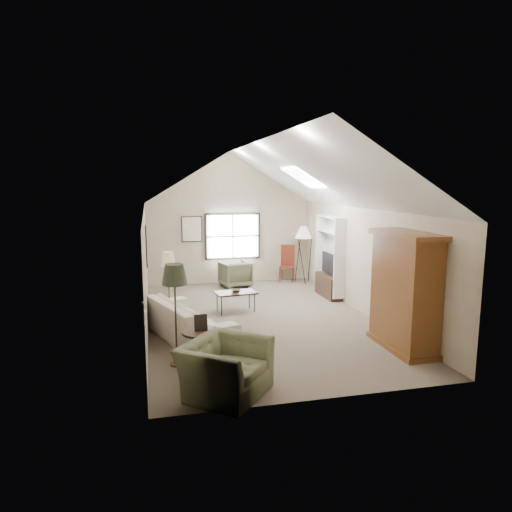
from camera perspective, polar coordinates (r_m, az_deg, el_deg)
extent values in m
cube|color=brown|center=(10.54, 0.50, -7.87)|extent=(5.00, 8.00, 0.01)
cube|color=#BBA98D|center=(14.12, -3.35, 1.68)|extent=(5.00, 0.01, 2.50)
cube|color=#BBA98D|center=(6.53, 8.95, -7.35)|extent=(5.00, 0.01, 2.50)
cube|color=#BBA98D|center=(9.96, -13.60, -1.74)|extent=(0.01, 8.00, 2.50)
cube|color=#BBA98D|center=(11.10, 13.15, -0.61)|extent=(0.01, 8.00, 2.50)
cube|color=black|center=(14.07, -2.93, 2.48)|extent=(1.72, 0.08, 1.42)
cube|color=black|center=(10.18, -13.54, 1.35)|extent=(0.68, 0.04, 0.88)
cube|color=black|center=(13.88, -8.03, 3.35)|extent=(0.62, 0.04, 0.78)
cube|color=brown|center=(8.92, 18.10, -4.20)|extent=(0.60, 1.50, 2.20)
cube|color=white|center=(12.49, 9.23, 0.12)|extent=(0.32, 1.30, 2.10)
cube|color=#382316|center=(12.64, 9.05, -3.69)|extent=(0.34, 1.18, 0.60)
cube|color=black|center=(12.52, 9.12, -0.92)|extent=(0.05, 0.90, 0.55)
imported|color=beige|center=(9.37, -8.59, -7.79)|extent=(1.83, 2.76, 0.75)
imported|color=#646A4A|center=(6.92, -3.88, -13.81)|extent=(1.60, 1.62, 0.79)
imported|color=#595E42|center=(13.64, -2.62, -2.28)|extent=(0.97, 0.99, 0.76)
cube|color=#312414|center=(11.06, -2.54, -5.74)|extent=(1.02, 0.65, 0.49)
imported|color=#3E2119|center=(10.99, -2.55, -4.36)|extent=(0.26, 0.26, 0.06)
cylinder|color=#3D2518|center=(7.88, -6.85, -11.48)|extent=(0.83, 0.83, 0.64)
cube|color=maroon|center=(14.34, 3.90, -0.95)|extent=(0.59, 0.59, 1.14)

